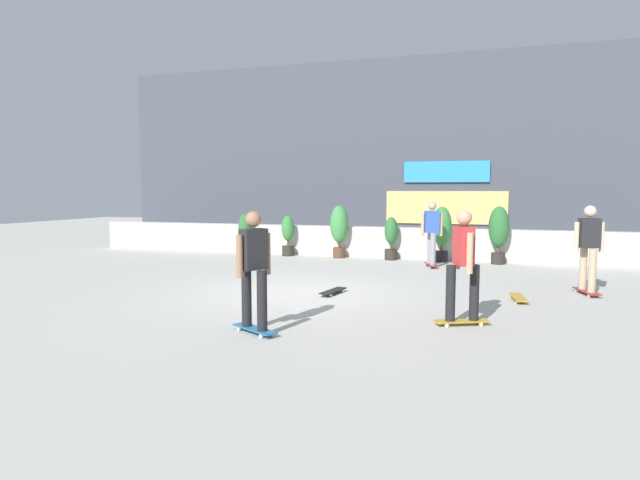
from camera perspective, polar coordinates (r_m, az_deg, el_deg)
name	(u,v)px	position (r m, az deg, el deg)	size (l,w,h in m)	color
ground_plane	(296,293)	(10.46, -2.52, -5.63)	(48.00, 48.00, 0.00)	#B2AFA8
planter_wall	(366,242)	(16.11, 4.89, -0.20)	(18.00, 0.40, 0.90)	beige
building_backdrop	(391,155)	(19.99, 7.55, 8.86)	(20.00, 2.08, 6.50)	#424751
potted_plant_0	(245,232)	(16.91, -7.94, 0.84)	(0.40, 0.40, 1.26)	brown
potted_plant_1	(288,234)	(16.34, -3.41, 0.62)	(0.38, 0.38, 1.22)	#2D2823
potted_plant_2	(339,227)	(15.81, 2.03, 1.35)	(0.53, 0.53, 1.54)	brown
potted_plant_3	(391,237)	(15.49, 7.53, 0.33)	(0.38, 0.38, 1.22)	#2D2823
potted_plant_4	(442,230)	(15.28, 12.75, 1.07)	(0.53, 0.53, 1.53)	black
potted_plant_5	(499,230)	(15.22, 18.37, 0.97)	(0.54, 0.54, 1.56)	#2D2823
skater_foreground	(254,266)	(7.45, -7.01, -2.76)	(0.80, 0.57, 1.70)	#266699
skater_far_right	(432,231)	(14.17, 11.73, 0.96)	(0.54, 0.82, 1.70)	maroon
skater_far_left	(463,262)	(8.11, 14.89, -2.25)	(0.81, 0.52, 1.70)	#BF8C26
skater_by_wall_left	(589,245)	(11.37, 26.52, -0.52)	(0.54, 0.82, 1.70)	maroon
skateboard_near_camera	(333,291)	(10.35, 1.40, -5.40)	(0.34, 0.82, 0.08)	black
skateboard_aside	(518,297)	(10.37, 20.22, -5.71)	(0.31, 0.82, 0.08)	#BF8C26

